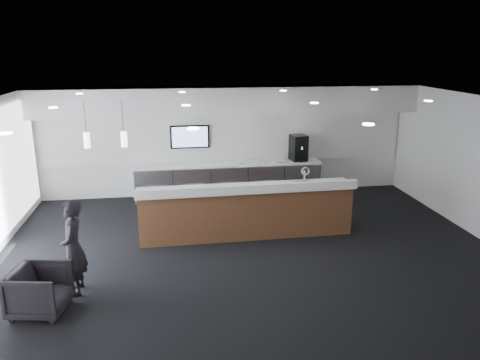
{
  "coord_description": "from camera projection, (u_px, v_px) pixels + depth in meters",
  "views": [
    {
      "loc": [
        -1.47,
        -8.54,
        4.01
      ],
      "look_at": [
        -0.02,
        1.3,
        1.14
      ],
      "focal_mm": 35.0,
      "sensor_mm": 36.0,
      "label": 1
    }
  ],
  "objects": [
    {
      "name": "lounge_guest",
      "position": [
        73.0,
        248.0,
        7.68
      ],
      "size": [
        0.43,
        0.62,
        1.62
      ],
      "primitive_type": "imported",
      "rotation": [
        0.0,
        0.0,
        -1.5
      ],
      "color": "black",
      "rests_on": "ground"
    },
    {
      "name": "cup_4",
      "position": [
        264.0,
        161.0,
        12.69
      ],
      "size": [
        0.13,
        0.13,
        0.09
      ],
      "primitive_type": "imported",
      "rotation": [
        0.0,
        0.0,
        2.58
      ],
      "color": "white",
      "rests_on": "back_credenza"
    },
    {
      "name": "ceiling_can_lights",
      "position": [
        251.0,
        104.0,
        8.61
      ],
      "size": [
        7.0,
        5.0,
        0.02
      ],
      "primitive_type": null,
      "color": "white",
      "rests_on": "ceiling"
    },
    {
      "name": "cup_0",
      "position": [
        284.0,
        160.0,
        12.77
      ],
      "size": [
        0.09,
        0.09,
        0.09
      ],
      "primitive_type": "imported",
      "color": "white",
      "rests_on": "back_credenza"
    },
    {
      "name": "cup_5",
      "position": [
        259.0,
        161.0,
        12.67
      ],
      "size": [
        0.1,
        0.1,
        0.09
      ],
      "primitive_type": "imported",
      "rotation": [
        0.0,
        0.0,
        3.23
      ],
      "color": "white",
      "rests_on": "back_credenza"
    },
    {
      "name": "soffit_bulkhead",
      "position": [
        228.0,
        100.0,
        12.08
      ],
      "size": [
        10.0,
        0.9,
        0.7
      ],
      "primitive_type": "cube",
      "color": "silver",
      "rests_on": "back_wall"
    },
    {
      "name": "back_wall",
      "position": [
        226.0,
        141.0,
        12.82
      ],
      "size": [
        10.0,
        0.02,
        3.0
      ],
      "primitive_type": "cube",
      "color": "silver",
      "rests_on": "ground"
    },
    {
      "name": "back_credenza",
      "position": [
        228.0,
        180.0,
        12.76
      ],
      "size": [
        5.06,
        0.66,
        0.95
      ],
      "color": "gray",
      "rests_on": "ground"
    },
    {
      "name": "info_sign_right",
      "position": [
        280.0,
        158.0,
        12.68
      ],
      "size": [
        0.17,
        0.03,
        0.23
      ],
      "primitive_type": "cube",
      "rotation": [
        0.0,
        0.0,
        0.07
      ],
      "color": "silver",
      "rests_on": "back_credenza"
    },
    {
      "name": "service_counter",
      "position": [
        246.0,
        211.0,
        10.09
      ],
      "size": [
        4.66,
        0.88,
        1.49
      ],
      "rotation": [
        0.0,
        0.0,
        0.02
      ],
      "color": "brown",
      "rests_on": "ground"
    },
    {
      "name": "cup_3",
      "position": [
        269.0,
        161.0,
        12.71
      ],
      "size": [
        0.12,
        0.12,
        0.09
      ],
      "primitive_type": "imported",
      "rotation": [
        0.0,
        0.0,
        1.94
      ],
      "color": "white",
      "rests_on": "back_credenza"
    },
    {
      "name": "ceiling",
      "position": [
        251.0,
        102.0,
        8.61
      ],
      "size": [
        10.0,
        8.0,
        0.02
      ],
      "primitive_type": "cube",
      "color": "black",
      "rests_on": "back_wall"
    },
    {
      "name": "info_sign_left",
      "position": [
        242.0,
        160.0,
        12.58
      ],
      "size": [
        0.15,
        0.05,
        0.2
      ],
      "primitive_type": "cube",
      "rotation": [
        0.0,
        0.0,
        -0.17
      ],
      "color": "silver",
      "rests_on": "back_credenza"
    },
    {
      "name": "cup_1",
      "position": [
        279.0,
        160.0,
        12.75
      ],
      "size": [
        0.13,
        0.13,
        0.09
      ],
      "primitive_type": "imported",
      "rotation": [
        0.0,
        0.0,
        0.65
      ],
      "color": "white",
      "rests_on": "back_credenza"
    },
    {
      "name": "coffee_machine",
      "position": [
        298.0,
        148.0,
        12.85
      ],
      "size": [
        0.47,
        0.56,
        0.71
      ],
      "rotation": [
        0.0,
        0.0,
        0.15
      ],
      "color": "black",
      "rests_on": "back_credenza"
    },
    {
      "name": "pendant_left",
      "position": [
        125.0,
        138.0,
        9.24
      ],
      "size": [
        0.12,
        0.12,
        0.3
      ],
      "primitive_type": "cylinder",
      "color": "beige",
      "rests_on": "ceiling"
    },
    {
      "name": "pendant_right",
      "position": [
        88.0,
        139.0,
        9.14
      ],
      "size": [
        0.12,
        0.12,
        0.3
      ],
      "primitive_type": "cylinder",
      "color": "beige",
      "rests_on": "ceiling"
    },
    {
      "name": "alcove_panel",
      "position": [
        226.0,
        137.0,
        12.77
      ],
      "size": [
        9.8,
        0.06,
        1.4
      ],
      "primitive_type": "cube",
      "color": "silver",
      "rests_on": "back_wall"
    },
    {
      "name": "armchair",
      "position": [
        40.0,
        290.0,
        7.21
      ],
      "size": [
        0.94,
        0.93,
        0.75
      ],
      "primitive_type": "imported",
      "rotation": [
        0.0,
        0.0,
        1.4
      ],
      "color": "black",
      "rests_on": "ground"
    },
    {
      "name": "wall_tv",
      "position": [
        190.0,
        137.0,
        12.55
      ],
      "size": [
        1.05,
        0.08,
        0.62
      ],
      "color": "black",
      "rests_on": "back_wall"
    },
    {
      "name": "ground",
      "position": [
        250.0,
        252.0,
        9.44
      ],
      "size": [
        10.0,
        10.0,
        0.0
      ],
      "primitive_type": "plane",
      "color": "black",
      "rests_on": "ground"
    },
    {
      "name": "cup_2",
      "position": [
        274.0,
        161.0,
        12.73
      ],
      "size": [
        0.11,
        0.11,
        0.09
      ],
      "primitive_type": "imported",
      "rotation": [
        0.0,
        0.0,
        1.29
      ],
      "color": "white",
      "rests_on": "back_credenza"
    }
  ]
}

